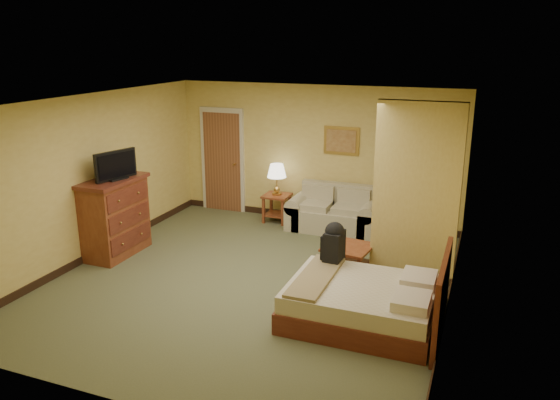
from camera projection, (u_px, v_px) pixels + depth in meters
The scene contains 17 objects.
floor at pixel (252, 281), 7.98m from camera, with size 6.00×6.00×0.00m, color #565B3A.
ceiling at pixel (249, 101), 7.24m from camera, with size 6.00×6.00×0.00m, color white.
back_wall at pixel (315, 155), 10.29m from camera, with size 5.50×0.02×2.60m, color #D7BB5C.
left_wall at pixel (91, 178), 8.56m from camera, with size 0.02×6.00×2.60m, color #D7BB5C.
right_wall at pixel (456, 218), 6.65m from camera, with size 0.02×6.00×2.60m, color #D7BB5C.
partition at pixel (416, 194), 7.69m from camera, with size 1.20×0.15×2.60m, color #D7BB5C.
door at pixel (223, 161), 11.01m from camera, with size 0.94×0.16×2.10m.
baseboard at pixel (314, 217), 10.63m from camera, with size 5.50×0.02×0.12m, color black.
loveseat at pixel (333, 216), 10.02m from camera, with size 1.65×0.77×0.83m.
side_table at pixel (277, 204), 10.47m from camera, with size 0.49×0.49×0.54m.
table_lamp at pixel (277, 172), 10.29m from camera, with size 0.36×0.36×0.60m.
coffee_table at pixel (348, 254), 8.16m from camera, with size 0.75×0.75×0.43m.
wall_picture at pixel (341, 141), 10.01m from camera, with size 0.67×0.04×0.52m.
dresser at pixel (115, 217), 8.80m from camera, with size 0.63×1.19×1.27m.
tv at pixel (116, 166), 8.52m from camera, with size 0.27×0.74×0.46m.
bed at pixel (367, 302), 6.74m from camera, with size 1.89×1.53×0.99m.
backpack at pixel (334, 241), 7.32m from camera, with size 0.26×0.34×0.57m.
Camera 1 is at (3.04, -6.66, 3.40)m, focal length 35.00 mm.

